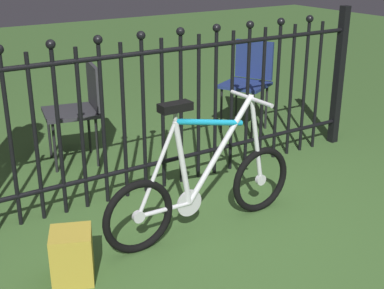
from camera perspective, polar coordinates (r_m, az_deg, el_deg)
The scene contains 6 objects.
ground_plane at distance 3.47m, azimuth 2.22°, elevation -9.74°, with size 20.00×20.00×0.00m, color #3E642D.
iron_fence at distance 3.82m, azimuth -5.57°, elevation 3.57°, with size 3.97×0.07×1.26m.
bicycle at distance 3.40m, azimuth 1.27°, elevation -4.58°, with size 1.43×0.40×0.90m.
chair_navy at distance 5.28m, azimuth 6.12°, elevation 7.28°, with size 0.56×0.56×0.87m.
chair_charcoal at distance 4.53m, azimuth -11.98°, elevation 4.30°, with size 0.51×0.51×0.84m.
display_crate at distance 3.06m, azimuth -12.79°, elevation -11.60°, with size 0.23×0.23×0.30m, color #B29933.
Camera 1 is at (-1.72, -2.44, 1.76)m, focal length 49.50 mm.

